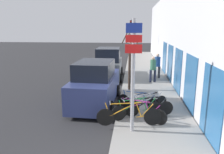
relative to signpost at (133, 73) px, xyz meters
name	(u,v)px	position (x,y,z in m)	size (l,w,h in m)	color
ground_plane	(109,83)	(-1.67, 7.25, -2.30)	(80.00, 80.00, 0.00)	#28282B
sidewalk_curb	(145,75)	(0.93, 10.05, -2.22)	(3.20, 32.00, 0.15)	gray
building_facade	(169,35)	(2.68, 9.98, 0.92)	(0.23, 32.00, 6.50)	#BCBCC1
signpost	(133,73)	(0.00, 0.00, 0.00)	(0.56, 0.15, 3.96)	#939399
bicycle_0	(129,116)	(-0.11, 0.43, -1.75)	(2.47, 0.46, 0.94)	black
bicycle_1	(140,112)	(0.32, 0.96, -1.78)	(2.01, 1.03, 0.85)	black
bicycle_2	(137,110)	(0.21, 1.14, -1.77)	(2.08, 0.88, 0.88)	black
bicycle_3	(149,108)	(0.71, 1.45, -1.78)	(2.05, 0.57, 0.85)	black
bicycle_4	(148,104)	(0.67, 1.92, -1.78)	(1.81, 1.21, 0.86)	black
bicycle_5	(138,102)	(0.27, 2.17, -1.78)	(1.95, 0.79, 0.84)	black
parked_car_0	(95,85)	(-1.86, 3.06, -1.28)	(2.23, 4.55, 2.22)	navy
parked_car_1	(109,65)	(-1.87, 8.89, -1.25)	(2.15, 4.29, 2.32)	#51565B
pedestrian_near	(153,67)	(1.34, 7.39, -1.13)	(0.45, 0.39, 1.76)	#1E2338
pedestrian_far	(157,64)	(1.75, 8.62, -1.10)	(0.46, 0.40, 1.81)	#333338
street_tree	(130,60)	(-0.22, 5.41, -0.37)	(1.01, 2.14, 3.92)	#3D2D23
traffic_light	(131,35)	(-0.35, 16.24, 0.74)	(0.20, 0.30, 4.50)	#939399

